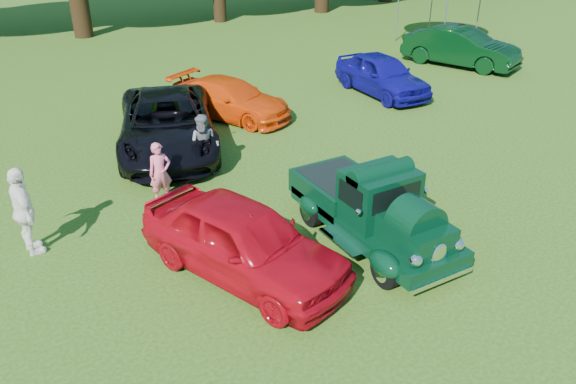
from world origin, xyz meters
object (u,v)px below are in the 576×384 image
hero_pickup (372,209)px  spectator_grey (205,145)px  red_convertible (243,240)px  spectator_pink (160,173)px  back_car_green (461,47)px  back_car_black (167,123)px  back_car_blue (382,74)px  spectator_white (24,212)px  back_car_orange (230,99)px

hero_pickup → spectator_grey: 4.98m
red_convertible → spectator_pink: size_ratio=2.95×
red_convertible → back_car_green: (14.66, 8.96, 0.06)m
back_car_green → spectator_pink: size_ratio=3.28×
back_car_black → back_car_blue: bearing=24.7°
hero_pickup → spectator_pink: hero_pickup is taller
back_car_black → back_car_blue: size_ratio=1.33×
spectator_pink → spectator_white: size_ratio=0.78×
hero_pickup → back_car_orange: hero_pickup is taller
back_car_black → back_car_blue: 8.55m
back_car_black → spectator_white: size_ratio=2.99×
back_car_blue → back_car_green: back_car_green is taller
back_car_blue → spectator_pink: (-9.69, -3.96, 0.02)m
back_car_green → spectator_pink: 15.98m
spectator_white → back_car_black: bearing=-55.0°
hero_pickup → back_car_orange: size_ratio=1.01×
hero_pickup → back_car_green: bearing=37.8°
red_convertible → back_car_orange: bearing=45.7°
hero_pickup → spectator_grey: bearing=110.5°
red_convertible → spectator_white: bearing=119.4°
back_car_black → back_car_orange: (2.66, 1.54, -0.17)m
red_convertible → spectator_white: size_ratio=2.31×
red_convertible → spectator_pink: bearing=75.1°
back_car_blue → spectator_grey: bearing=-157.4°
spectator_grey → back_car_orange: bearing=96.3°
back_car_orange → back_car_blue: back_car_blue is taller
back_car_black → back_car_green: (13.85, 2.43, 0.01)m
back_car_black → back_car_orange: 3.08m
hero_pickup → spectator_white: (-6.22, 3.05, 0.22)m
red_convertible → spectator_white: 4.42m
back_car_black → spectator_pink: (-1.20, -2.93, -0.05)m
back_car_black → back_car_green: size_ratio=1.16×
back_car_blue → spectator_white: (-12.70, -4.75, 0.22)m
hero_pickup → spectator_white: bearing=153.9°
back_car_orange → hero_pickup: bearing=-122.1°
back_car_green → spectator_grey: spectator_grey is taller
hero_pickup → back_car_black: bearing=106.5°
back_car_blue → back_car_green: (5.36, 1.41, 0.08)m
red_convertible → back_car_blue: (9.30, 7.56, -0.02)m
back_car_black → back_car_green: back_car_green is taller
red_convertible → back_car_orange: red_convertible is taller
hero_pickup → spectator_pink: size_ratio=2.91×
hero_pickup → back_car_green: (11.84, 9.20, 0.07)m
back_car_black → spectator_white: 5.62m
red_convertible → spectator_white: spectator_white is taller
red_convertible → back_car_green: bearing=10.4°
back_car_orange → back_car_green: back_car_green is taller
back_car_black → spectator_grey: 2.12m
spectator_grey → back_car_black: bearing=136.9°
red_convertible → spectator_grey: 4.56m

